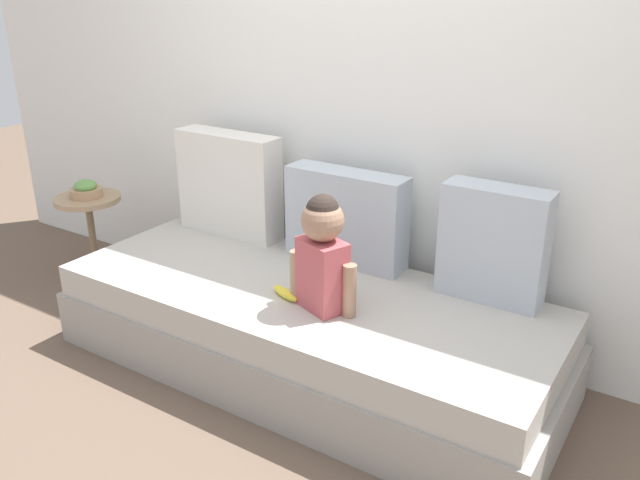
% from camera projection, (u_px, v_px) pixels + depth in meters
% --- Properties ---
extents(ground_plane, '(12.00, 12.00, 0.00)m').
position_uv_depth(ground_plane, '(305.00, 367.00, 3.05)').
color(ground_plane, brown).
extents(back_wall, '(5.51, 0.10, 2.25)m').
position_uv_depth(back_wall, '(372.00, 107.00, 3.09)').
color(back_wall, white).
rests_on(back_wall, ground).
extents(couch, '(2.31, 0.92, 0.41)m').
position_uv_depth(couch, '(305.00, 329.00, 2.97)').
color(couch, '#9C978F').
rests_on(couch, ground).
extents(throw_pillow_left, '(0.59, 0.16, 0.54)m').
position_uv_depth(throw_pillow_left, '(229.00, 184.00, 3.43)').
color(throw_pillow_left, silver).
rests_on(throw_pillow_left, couch).
extents(throw_pillow_center, '(0.60, 0.16, 0.45)m').
position_uv_depth(throw_pillow_center, '(346.00, 217.00, 3.09)').
color(throw_pillow_center, '#B2BCC6').
rests_on(throw_pillow_center, couch).
extents(throw_pillow_right, '(0.44, 0.16, 0.50)m').
position_uv_depth(throw_pillow_right, '(493.00, 244.00, 2.72)').
color(throw_pillow_right, '#B2BCC6').
rests_on(throw_pillow_right, couch).
extents(toddler, '(0.31, 0.20, 0.50)m').
position_uv_depth(toddler, '(322.00, 250.00, 2.63)').
color(toddler, '#B24C51').
rests_on(toddler, couch).
extents(banana, '(0.17, 0.10, 0.04)m').
position_uv_depth(banana, '(285.00, 293.00, 2.81)').
color(banana, yellow).
rests_on(banana, couch).
extents(side_table, '(0.37, 0.37, 0.53)m').
position_uv_depth(side_table, '(90.00, 217.00, 3.77)').
color(side_table, tan).
rests_on(side_table, ground).
extents(fruit_bowl, '(0.18, 0.18, 0.10)m').
position_uv_depth(fruit_bowl, '(86.00, 190.00, 3.71)').
color(fruit_bowl, tan).
rests_on(fruit_bowl, side_table).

